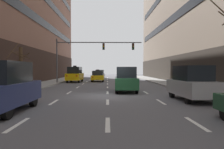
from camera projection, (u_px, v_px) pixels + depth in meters
name	position (u px, v px, depth m)	size (l,w,h in m)	color
ground_plane	(108.00, 96.00, 15.49)	(120.00, 120.00, 0.00)	#515156
sidewalk_right	(214.00, 94.00, 15.65)	(3.03, 80.00, 0.14)	gray
lane_stripe_l1_s2	(18.00, 125.00, 7.43)	(0.16, 2.00, 0.01)	silver
lane_stripe_l1_s3	(54.00, 102.00, 12.43)	(0.16, 2.00, 0.01)	silver
lane_stripe_l1_s4	(69.00, 93.00, 17.43)	(0.16, 2.00, 0.01)	silver
lane_stripe_l1_s5	(78.00, 87.00, 22.43)	(0.16, 2.00, 0.01)	silver
lane_stripe_l1_s6	(83.00, 84.00, 27.42)	(0.16, 2.00, 0.01)	silver
lane_stripe_l1_s7	(87.00, 82.00, 32.42)	(0.16, 2.00, 0.01)	silver
lane_stripe_l1_s8	(90.00, 80.00, 37.42)	(0.16, 2.00, 0.01)	silver
lane_stripe_l1_s9	(92.00, 79.00, 42.41)	(0.16, 2.00, 0.01)	silver
lane_stripe_l1_s10	(93.00, 78.00, 47.41)	(0.16, 2.00, 0.01)	silver
lane_stripe_l2_s2	(108.00, 124.00, 7.50)	(0.16, 2.00, 0.01)	silver
lane_stripe_l2_s3	(108.00, 102.00, 12.50)	(0.16, 2.00, 0.01)	silver
lane_stripe_l2_s4	(108.00, 92.00, 17.49)	(0.16, 2.00, 0.01)	silver
lane_stripe_l2_s5	(107.00, 87.00, 22.49)	(0.16, 2.00, 0.01)	silver
lane_stripe_l2_s6	(107.00, 84.00, 27.49)	(0.16, 2.00, 0.01)	silver
lane_stripe_l2_s7	(107.00, 82.00, 32.48)	(0.16, 2.00, 0.01)	silver
lane_stripe_l2_s8	(107.00, 80.00, 37.48)	(0.16, 2.00, 0.01)	silver
lane_stripe_l2_s9	(107.00, 79.00, 42.48)	(0.16, 2.00, 0.01)	silver
lane_stripe_l2_s10	(107.00, 78.00, 47.48)	(0.16, 2.00, 0.01)	silver
lane_stripe_l3_s2	(196.00, 124.00, 7.56)	(0.16, 2.00, 0.01)	silver
lane_stripe_l3_s3	(161.00, 102.00, 12.56)	(0.16, 2.00, 0.01)	silver
lane_stripe_l3_s4	(146.00, 92.00, 17.56)	(0.16, 2.00, 0.01)	silver
lane_stripe_l3_s5	(137.00, 87.00, 22.56)	(0.16, 2.00, 0.01)	silver
lane_stripe_l3_s6	(132.00, 84.00, 27.55)	(0.16, 2.00, 0.01)	silver
lane_stripe_l3_s7	(128.00, 82.00, 32.55)	(0.16, 2.00, 0.01)	silver
lane_stripe_l3_s8	(125.00, 80.00, 37.55)	(0.16, 2.00, 0.01)	silver
lane_stripe_l3_s9	(123.00, 79.00, 42.54)	(0.16, 2.00, 0.01)	silver
lane_stripe_l3_s10	(122.00, 78.00, 47.54)	(0.16, 2.00, 0.01)	silver
car_driving_0	(126.00, 79.00, 18.01)	(1.95, 4.31, 2.05)	black
taxi_driving_1	(98.00, 76.00, 32.52)	(1.81, 4.31, 1.79)	black
taxi_driving_2	(75.00, 75.00, 31.13)	(2.06, 4.56, 2.36)	black
car_driving_3	(99.00, 74.00, 42.88)	(2.04, 4.55, 1.68)	black
car_driving_4	(3.00, 87.00, 9.55)	(1.97, 4.61, 2.22)	black
car_parked_1	(192.00, 83.00, 13.14)	(1.92, 4.36, 2.09)	black
traffic_signal_0	(89.00, 50.00, 28.25)	(11.03, 0.35, 5.64)	#4C4C51
street_tree_1	(21.00, 67.00, 18.50)	(1.79, 1.78, 4.01)	#4C3823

